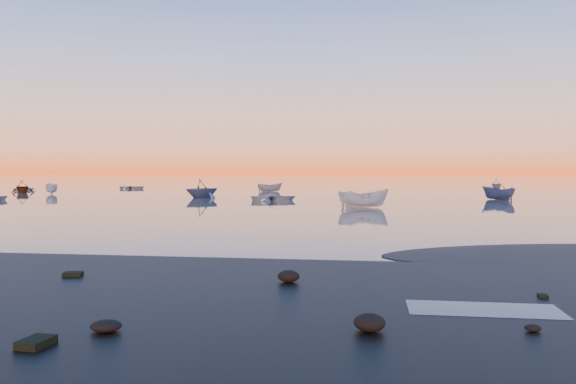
# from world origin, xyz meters

# --- Properties ---
(ground) EXTENTS (600.00, 600.00, 0.00)m
(ground) POSITION_xyz_m (0.00, 100.00, 0.00)
(ground) COLOR #635A53
(ground) RESTS_ON ground
(mud_lobes) EXTENTS (140.00, 6.00, 0.07)m
(mud_lobes) POSITION_xyz_m (0.00, -1.00, 0.01)
(mud_lobes) COLOR black
(mud_lobes) RESTS_ON ground
(moored_fleet) EXTENTS (124.00, 58.00, 1.20)m
(moored_fleet) POSITION_xyz_m (0.00, 53.00, 0.00)
(moored_fleet) COLOR silver
(moored_fleet) RESTS_ON ground
(boat_near_center) EXTENTS (3.03, 4.56, 1.46)m
(boat_near_center) POSITION_xyz_m (10.54, 24.00, 0.00)
(boat_near_center) COLOR silver
(boat_near_center) RESTS_ON ground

